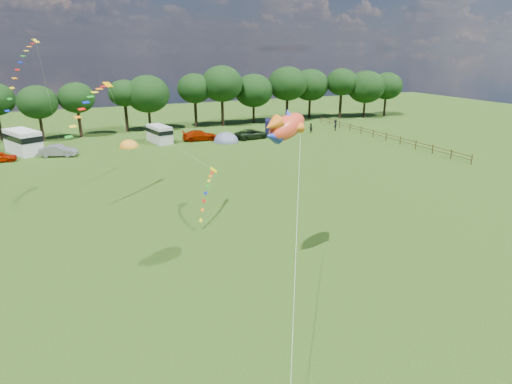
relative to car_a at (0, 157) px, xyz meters
name	(u,v)px	position (x,y,z in m)	size (l,w,h in m)	color
ground_plane	(318,309)	(18.73, -41.69, -0.62)	(180.00, 180.00, 0.00)	black
tree_line	(170,91)	(24.03, 13.31, 5.73)	(102.98, 10.98, 10.27)	black
fence	(380,134)	(50.73, -7.19, 0.08)	(0.12, 33.12, 1.20)	#472D19
car_a	(0,157)	(0.00, 0.00, 0.00)	(1.47, 3.73, 1.24)	#A81A00
car_b	(58,151)	(6.46, 0.19, 0.11)	(1.55, 4.15, 1.46)	gray
car_c	(200,135)	(25.65, 2.63, 0.13)	(2.11, 5.01, 1.50)	#901C00
car_d	(252,134)	(33.21, 0.71, 0.10)	(2.40, 5.31, 1.45)	black
campervan_b	(23,141)	(2.37, 3.88, 1.00)	(4.99, 6.71, 3.03)	white
campervan_c	(159,133)	(19.88, 3.60, 0.69)	(3.09, 5.31, 2.44)	silver
tent_orange	(129,147)	(15.30, 2.09, -0.60)	(2.67, 2.92, 2.09)	orange
tent_greyblue	(226,142)	(28.85, 0.17, -0.60)	(3.71, 4.06, 2.76)	slate
awning_navy	(276,127)	(38.38, 2.93, 0.48)	(3.53, 2.86, 2.20)	#131234
fish_kite	(284,127)	(19.03, -36.93, 8.13)	(3.77, 2.70, 2.02)	#F74826
streamer_kite_a	(23,63)	(5.14, -14.61, 11.12)	(3.25, 5.55, 5.74)	yellow
streamer_kite_b	(92,100)	(10.06, -19.92, 8.28)	(4.40, 4.74, 3.84)	#E8A400
streamer_kite_c	(209,186)	(17.68, -26.65, 1.89)	(3.12, 5.03, 2.82)	#F2E500
walker_a	(311,128)	(43.71, 1.23, 0.16)	(0.76, 0.47, 1.56)	black
walker_b	(335,125)	(48.54, 1.43, 0.28)	(1.17, 0.54, 1.80)	black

